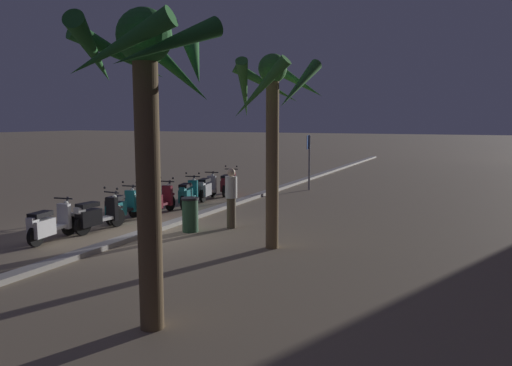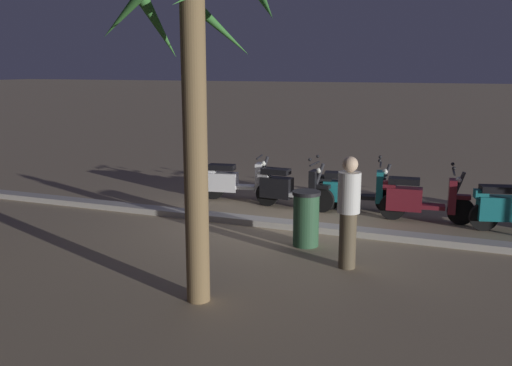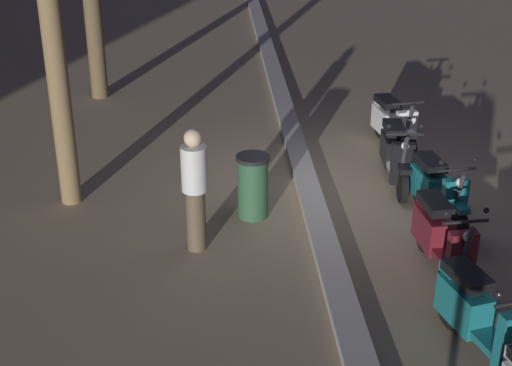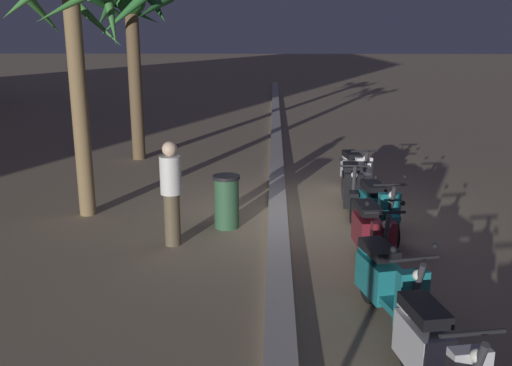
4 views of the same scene
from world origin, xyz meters
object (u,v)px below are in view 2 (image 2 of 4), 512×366
object	(u,v)px
scooter_black_lead_nearest	(288,187)
palm_tree_near_sign	(195,29)
scooter_teal_mid_rear	(352,190)
litter_bin	(306,218)
scooter_teal_mid_front	(512,207)
scooter_white_last_in_row	(234,181)
pedestrian_window_shopping	(349,210)
scooter_maroon_tail_end	(419,199)

from	to	relation	value
scooter_black_lead_nearest	palm_tree_near_sign	size ratio (longest dim) A/B	0.39
scooter_teal_mid_rear	litter_bin	bearing A→B (deg)	84.67
scooter_teal_mid_front	palm_tree_near_sign	distance (m)	6.95
scooter_white_last_in_row	palm_tree_near_sign	bearing A→B (deg)	109.09
palm_tree_near_sign	litter_bin	size ratio (longest dim) A/B	4.82
scooter_teal_mid_front	pedestrian_window_shopping	world-z (taller)	pedestrian_window_shopping
scooter_teal_mid_rear	litter_bin	world-z (taller)	scooter_teal_mid_rear
scooter_teal_mid_rear	litter_bin	distance (m)	2.62
scooter_teal_mid_front	scooter_black_lead_nearest	size ratio (longest dim) A/B	0.97
scooter_white_last_in_row	litter_bin	bearing A→B (deg)	133.44
scooter_teal_mid_front	scooter_maroon_tail_end	distance (m)	1.67
palm_tree_near_sign	pedestrian_window_shopping	distance (m)	3.52
scooter_teal_mid_rear	scooter_maroon_tail_end	bearing A→B (deg)	166.34
scooter_white_last_in_row	scooter_black_lead_nearest	bearing A→B (deg)	169.03
scooter_black_lead_nearest	scooter_white_last_in_row	world-z (taller)	scooter_black_lead_nearest
scooter_teal_mid_rear	pedestrian_window_shopping	bearing A→B (deg)	100.70
litter_bin	scooter_white_last_in_row	bearing A→B (deg)	-46.56
palm_tree_near_sign	litter_bin	distance (m)	4.07
scooter_teal_mid_rear	litter_bin	xyz separation A→B (m)	(0.24, 2.61, 0.04)
scooter_teal_mid_rear	scooter_black_lead_nearest	bearing A→B (deg)	11.52
scooter_teal_mid_front	scooter_black_lead_nearest	xyz separation A→B (m)	(4.39, -0.16, -0.00)
scooter_white_last_in_row	scooter_maroon_tail_end	bearing A→B (deg)	175.33
scooter_teal_mid_rear	scooter_white_last_in_row	bearing A→B (deg)	0.07
scooter_white_last_in_row	palm_tree_near_sign	world-z (taller)	palm_tree_near_sign
scooter_teal_mid_front	pedestrian_window_shopping	size ratio (longest dim) A/B	1.01
palm_tree_near_sign	pedestrian_window_shopping	xyz separation A→B (m)	(-1.52, -1.91, -2.53)
palm_tree_near_sign	scooter_black_lead_nearest	bearing A→B (deg)	-84.79
scooter_teal_mid_rear	pedestrian_window_shopping	xyz separation A→B (m)	(-0.65, 3.42, 0.46)
scooter_white_last_in_row	litter_bin	distance (m)	3.59
scooter_maroon_tail_end	scooter_black_lead_nearest	bearing A→B (deg)	-1.42
scooter_maroon_tail_end	litter_bin	world-z (taller)	scooter_maroon_tail_end
scooter_black_lead_nearest	pedestrian_window_shopping	size ratio (longest dim) A/B	1.04
scooter_teal_mid_front	scooter_black_lead_nearest	bearing A→B (deg)	-2.05
scooter_maroon_tail_end	scooter_teal_mid_rear	bearing A→B (deg)	-13.66
scooter_maroon_tail_end	litter_bin	distance (m)	2.80
pedestrian_window_shopping	scooter_black_lead_nearest	bearing A→B (deg)	-57.88
palm_tree_near_sign	pedestrian_window_shopping	world-z (taller)	palm_tree_near_sign
scooter_black_lead_nearest	palm_tree_near_sign	bearing A→B (deg)	95.21
palm_tree_near_sign	litter_bin	world-z (taller)	palm_tree_near_sign
scooter_black_lead_nearest	litter_bin	xyz separation A→B (m)	(-1.09, 2.34, 0.03)
scooter_teal_mid_front	scooter_teal_mid_rear	distance (m)	3.09
scooter_white_last_in_row	litter_bin	xyz separation A→B (m)	(-2.47, 2.61, 0.04)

